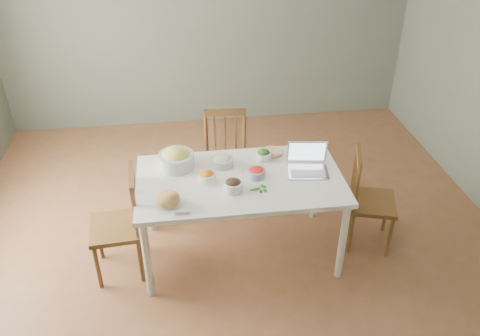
{
  "coord_description": "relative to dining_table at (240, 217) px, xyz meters",
  "views": [
    {
      "loc": [
        -0.4,
        -3.4,
        2.99
      ],
      "look_at": [
        0.04,
        -0.13,
        0.88
      ],
      "focal_mm": 36.74,
      "sensor_mm": 36.0,
      "label": 1
    }
  ],
  "objects": [
    {
      "name": "floor",
      "position": [
        -0.04,
        0.13,
        -0.39
      ],
      "size": [
        5.0,
        5.0,
        0.0
      ],
      "primitive_type": "cube",
      "color": "brown",
      "rests_on": "ground"
    },
    {
      "name": "wall_back",
      "position": [
        -0.04,
        2.63,
        0.96
      ],
      "size": [
        5.0,
        0.0,
        2.7
      ],
      "primitive_type": "cube",
      "color": "#616A5C",
      "rests_on": "ground"
    },
    {
      "name": "dining_table",
      "position": [
        0.0,
        0.0,
        0.0
      ],
      "size": [
        1.67,
        0.94,
        0.78
      ],
      "primitive_type": null,
      "color": "white",
      "rests_on": "floor"
    },
    {
      "name": "chair_far",
      "position": [
        -0.04,
        0.71,
        0.09
      ],
      "size": [
        0.46,
        0.44,
        0.97
      ],
      "primitive_type": null,
      "rotation": [
        0.0,
        0.0,
        -0.08
      ],
      "color": "brown",
      "rests_on": "floor"
    },
    {
      "name": "chair_left",
      "position": [
        -1.03,
        -0.08,
        0.08
      ],
      "size": [
        0.43,
        0.45,
        0.95
      ],
      "primitive_type": null,
      "rotation": [
        0.0,
        0.0,
        -1.5
      ],
      "color": "brown",
      "rests_on": "floor"
    },
    {
      "name": "chair_right",
      "position": [
        1.17,
        -0.01,
        0.07
      ],
      "size": [
        0.49,
        0.5,
        0.92
      ],
      "primitive_type": null,
      "rotation": [
        0.0,
        0.0,
        1.28
      ],
      "color": "brown",
      "rests_on": "floor"
    },
    {
      "name": "bread_boule",
      "position": [
        -0.58,
        -0.29,
        0.45
      ],
      "size": [
        0.23,
        0.23,
        0.12
      ],
      "primitive_type": "ellipsoid",
      "rotation": [
        0.0,
        0.0,
        0.4
      ],
      "color": "tan",
      "rests_on": "dining_table"
    },
    {
      "name": "butter_stick",
      "position": [
        -0.48,
        -0.41,
        0.41
      ],
      "size": [
        0.11,
        0.04,
        0.03
      ],
      "primitive_type": "cube",
      "rotation": [
        0.0,
        0.0,
        -0.11
      ],
      "color": "silver",
      "rests_on": "dining_table"
    },
    {
      "name": "bowl_squash",
      "position": [
        -0.5,
        0.24,
        0.48
      ],
      "size": [
        0.38,
        0.38,
        0.17
      ],
      "primitive_type": null,
      "rotation": [
        0.0,
        0.0,
        -0.36
      ],
      "color": "tan",
      "rests_on": "dining_table"
    },
    {
      "name": "bowl_carrot",
      "position": [
        -0.27,
        0.01,
        0.43
      ],
      "size": [
        0.2,
        0.2,
        0.08
      ],
      "primitive_type": null,
      "rotation": [
        0.0,
        0.0,
        0.41
      ],
      "color": "orange",
      "rests_on": "dining_table"
    },
    {
      "name": "bowl_onion",
      "position": [
        -0.12,
        0.21,
        0.44
      ],
      "size": [
        0.21,
        0.21,
        0.1
      ],
      "primitive_type": null,
      "rotation": [
        0.0,
        0.0,
        0.19
      ],
      "color": "beige",
      "rests_on": "dining_table"
    },
    {
      "name": "bowl_mushroom",
      "position": [
        -0.08,
        -0.16,
        0.44
      ],
      "size": [
        0.18,
        0.18,
        0.1
      ],
      "primitive_type": null,
      "rotation": [
        0.0,
        0.0,
        -0.22
      ],
      "color": "black",
      "rests_on": "dining_table"
    },
    {
      "name": "bowl_redpep",
      "position": [
        0.13,
        0.0,
        0.43
      ],
      "size": [
        0.16,
        0.16,
        0.09
      ],
      "primitive_type": null,
      "rotation": [
        0.0,
        0.0,
        0.06
      ],
      "color": "red",
      "rests_on": "dining_table"
    },
    {
      "name": "bowl_broccoli",
      "position": [
        0.24,
        0.27,
        0.43
      ],
      "size": [
        0.17,
        0.17,
        0.09
      ],
      "primitive_type": null,
      "rotation": [
        0.0,
        0.0,
        -0.24
      ],
      "color": "#09390A",
      "rests_on": "dining_table"
    },
    {
      "name": "flatbread",
      "position": [
        0.33,
        0.36,
        0.4
      ],
      "size": [
        0.22,
        0.22,
        0.02
      ],
      "primitive_type": "cylinder",
      "rotation": [
        0.0,
        0.0,
        0.1
      ],
      "color": "beige",
      "rests_on": "dining_table"
    },
    {
      "name": "basil_bunch",
      "position": [
        0.12,
        -0.18,
        0.4
      ],
      "size": [
        0.17,
        0.17,
        0.02
      ],
      "primitive_type": null,
      "color": "#1E4A14",
      "rests_on": "dining_table"
    },
    {
      "name": "laptop",
      "position": [
        0.56,
        0.01,
        0.51
      ],
      "size": [
        0.36,
        0.32,
        0.23
      ],
      "primitive_type": null,
      "rotation": [
        0.0,
        0.0,
        -0.14
      ],
      "color": "silver",
      "rests_on": "dining_table"
    }
  ]
}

